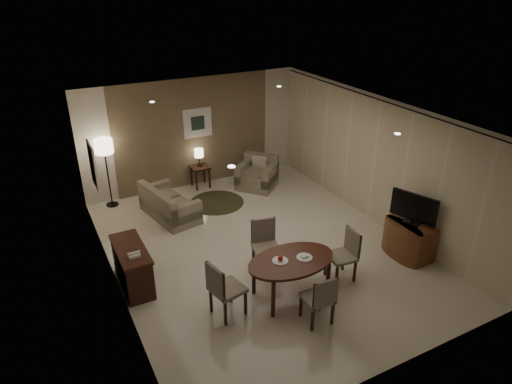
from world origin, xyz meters
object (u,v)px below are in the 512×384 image
chair_far (267,248)px  console_desk (133,267)px  chair_right (341,256)px  dining_table (291,278)px  tv_cabinet (409,239)px  sofa (170,202)px  armchair (257,173)px  floor_lamp (108,173)px  chair_left (228,288)px  side_table (200,177)px  chair_near (317,297)px

chair_far → console_desk: bearing=174.7°
chair_right → dining_table: bearing=-85.3°
tv_cabinet → sofa: sofa is taller
armchair → floor_lamp: size_ratio=0.55×
console_desk → floor_lamp: (0.29, 3.25, 0.43)m
chair_left → side_table: bearing=-28.2°
armchair → floor_lamp: bearing=-142.6°
chair_near → armchair: chair_near is taller
tv_cabinet → chair_far: 2.78m
tv_cabinet → floor_lamp: size_ratio=0.56×
chair_left → floor_lamp: floor_lamp is taller
dining_table → floor_lamp: bearing=112.5°
chair_right → chair_near: bearing=-49.7°
chair_left → side_table: size_ratio=1.76×
chair_left → sofa: size_ratio=0.65×
chair_near → console_desk: bearing=-40.9°
chair_right → armchair: size_ratio=1.04×
chair_far → chair_right: 1.31m
chair_near → sofa: chair_near is taller
console_desk → chair_far: 2.34m
chair_near → chair_far: chair_far is taller
chair_far → armchair: (1.51, 3.25, -0.09)m
dining_table → side_table: 4.73m
chair_left → sofa: 3.53m
chair_near → side_table: 5.45m
tv_cabinet → chair_near: (-2.61, -0.71, 0.09)m
dining_table → chair_near: bearing=-87.3°
dining_table → sofa: (-0.92, 3.59, 0.00)m
console_desk → side_table: console_desk is taller
chair_far → floor_lamp: bearing=128.3°
sofa → dining_table: bearing=-177.2°
chair_right → side_table: (-0.78, 4.72, -0.18)m
chair_near → floor_lamp: (-1.99, 5.46, 0.36)m
tv_cabinet → dining_table: size_ratio=0.60×
sofa → side_table: 1.63m
chair_near → sofa: size_ratio=0.59×
side_table → armchair: bearing=-29.1°
console_desk → armchair: 4.52m
armchair → dining_table: bearing=-61.4°
sofa → chair_left: bearing=165.4°
chair_far → dining_table: bearing=-76.4°
chair_left → armchair: bearing=-45.2°
console_desk → floor_lamp: bearing=84.9°
chair_left → chair_right: bearing=-103.8°
console_desk → floor_lamp: floor_lamp is taller
tv_cabinet → side_table: 5.30m
console_desk → sofa: size_ratio=0.80×
dining_table → side_table: size_ratio=2.72×
chair_left → floor_lamp: 4.76m
dining_table → chair_left: size_ratio=1.54×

